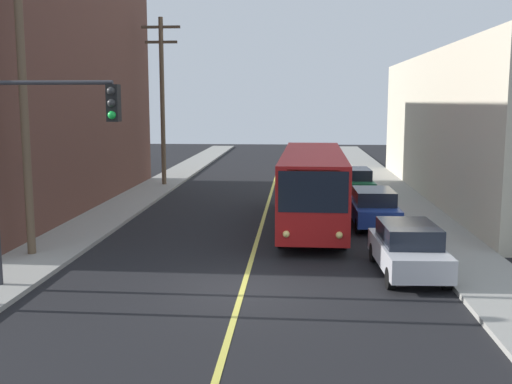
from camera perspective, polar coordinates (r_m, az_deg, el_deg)
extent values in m
plane|color=black|center=(17.62, -1.28, -9.18)|extent=(120.00, 120.00, 0.00)
cube|color=gray|center=(28.61, -14.04, -2.39)|extent=(2.50, 90.00, 0.15)
cube|color=gray|center=(27.82, 15.72, -2.76)|extent=(2.50, 90.00, 0.15)
cube|color=#D8CC4C|center=(32.20, 1.14, -1.07)|extent=(0.16, 60.00, 0.01)
cube|color=black|center=(31.64, -14.68, 1.40)|extent=(0.06, 15.56, 1.30)
cube|color=black|center=(31.42, -14.90, 7.20)|extent=(0.06, 15.56, 1.30)
cube|color=black|center=(31.53, -15.12, 13.02)|extent=(0.06, 15.56, 1.30)
cube|color=black|center=(35.58, 15.27, 2.13)|extent=(0.06, 19.17, 1.30)
cube|color=black|center=(35.39, 15.47, 7.29)|extent=(0.06, 19.17, 1.30)
cube|color=maroon|center=(26.41, 5.33, 0.78)|extent=(2.81, 12.05, 2.75)
cube|color=black|center=(20.41, 5.38, 0.01)|extent=(2.35, 0.13, 1.40)
cube|color=black|center=(32.28, 5.33, 3.29)|extent=(2.30, 0.13, 1.10)
cube|color=black|center=(26.37, 2.62, 1.95)|extent=(0.28, 10.20, 1.10)
cube|color=black|center=(26.38, 8.08, 1.87)|extent=(0.28, 10.20, 1.10)
cube|color=orange|center=(20.34, 5.40, 1.68)|extent=(1.79, 0.10, 0.30)
sphere|color=#F9D872|center=(20.65, 2.84, -3.96)|extent=(0.24, 0.24, 0.24)
sphere|color=#F9D872|center=(20.66, 7.81, -4.02)|extent=(0.24, 0.24, 0.24)
cylinder|color=black|center=(22.52, 2.43, -3.95)|extent=(0.32, 1.01, 1.00)
cylinder|color=black|center=(22.53, 8.17, -4.03)|extent=(0.32, 1.01, 1.00)
cylinder|color=black|center=(30.08, 3.14, -0.81)|extent=(0.32, 1.01, 1.00)
cylinder|color=black|center=(30.09, 7.43, -0.86)|extent=(0.32, 1.01, 1.00)
cube|color=#B7B7BC|center=(19.53, 14.02, -5.63)|extent=(1.96, 4.46, 0.70)
cube|color=black|center=(19.38, 14.09, -3.76)|extent=(1.71, 2.52, 0.60)
cylinder|color=black|center=(18.04, 12.48, -7.89)|extent=(0.24, 0.65, 0.64)
cylinder|color=black|center=(18.40, 17.43, -7.76)|extent=(0.24, 0.65, 0.64)
cylinder|color=black|center=(20.89, 10.97, -5.59)|extent=(0.24, 0.65, 0.64)
cylinder|color=black|center=(21.21, 15.26, -5.53)|extent=(0.24, 0.65, 0.64)
cube|color=navy|center=(26.65, 10.93, -1.78)|extent=(1.85, 4.42, 0.70)
cube|color=black|center=(26.54, 10.97, -0.40)|extent=(1.65, 2.48, 0.60)
cylinder|color=black|center=(25.16, 9.55, -3.16)|extent=(0.23, 0.64, 0.64)
cylinder|color=black|center=(25.38, 13.15, -3.17)|extent=(0.23, 0.64, 0.64)
cylinder|color=black|center=(28.09, 8.89, -1.93)|extent=(0.23, 0.64, 0.64)
cylinder|color=black|center=(28.29, 12.12, -1.95)|extent=(0.23, 0.64, 0.64)
cube|color=#196038|center=(34.80, 9.23, 0.64)|extent=(1.91, 4.45, 0.70)
cube|color=black|center=(34.72, 9.25, 1.71)|extent=(1.68, 2.51, 0.60)
cylinder|color=black|center=(33.29, 8.15, -0.29)|extent=(0.24, 0.65, 0.64)
cylinder|color=black|center=(33.49, 10.87, -0.31)|extent=(0.24, 0.65, 0.64)
cylinder|color=black|center=(36.25, 7.68, 0.43)|extent=(0.24, 0.65, 0.64)
cylinder|color=black|center=(36.43, 10.19, 0.41)|extent=(0.24, 0.65, 0.64)
cylinder|color=brown|center=(21.90, -20.95, 8.24)|extent=(0.28, 0.28, 10.63)
cylinder|color=brown|center=(38.77, -8.76, 8.32)|extent=(0.28, 0.28, 10.31)
cube|color=#4C3D2D|center=(39.03, -8.91, 15.02)|extent=(2.40, 0.16, 0.16)
cube|color=#4C3D2D|center=(38.94, -8.88, 13.71)|extent=(2.00, 0.16, 0.16)
cylinder|color=#2D2D33|center=(17.66, -18.77, 9.68)|extent=(3.50, 0.12, 0.12)
cube|color=black|center=(17.06, -13.20, 8.11)|extent=(0.32, 0.36, 1.00)
sphere|color=#2D2D2D|center=(16.89, -13.43, 9.19)|extent=(0.22, 0.22, 0.22)
sphere|color=#2D2D2D|center=(16.88, -13.39, 8.10)|extent=(0.22, 0.22, 0.22)
sphere|color=green|center=(16.89, -13.35, 7.02)|extent=(0.22, 0.22, 0.22)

